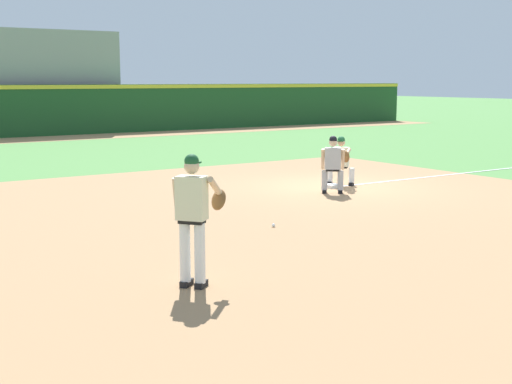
% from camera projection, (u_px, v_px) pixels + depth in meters
% --- Properties ---
extents(ground_plane, '(160.00, 160.00, 0.00)m').
position_uv_depth(ground_plane, '(332.00, 188.00, 19.02)').
color(ground_plane, '#518942').
extents(infield_dirt_patch, '(18.00, 18.00, 0.01)m').
position_uv_depth(infield_dirt_patch, '(285.00, 222.00, 14.44)').
color(infield_dirt_patch, '#A87F56').
rests_on(infield_dirt_patch, ground).
extents(warning_track_strip, '(48.00, 3.20, 0.01)m').
position_uv_depth(warning_track_strip, '(74.00, 138.00, 35.43)').
color(warning_track_strip, '#A87F56').
rests_on(warning_track_strip, ground).
extents(first_base_bag, '(0.38, 0.38, 0.09)m').
position_uv_depth(first_base_bag, '(332.00, 186.00, 19.01)').
color(first_base_bag, white).
rests_on(first_base_bag, ground).
extents(baseball, '(0.07, 0.07, 0.07)m').
position_uv_depth(baseball, '(273.00, 225.00, 13.89)').
color(baseball, white).
rests_on(baseball, ground).
extents(pitcher, '(0.85, 0.57, 1.86)m').
position_uv_depth(pitcher, '(194.00, 212.00, 9.73)').
color(pitcher, black).
rests_on(pitcher, ground).
extents(first_baseman, '(0.78, 1.07, 1.34)m').
position_uv_depth(first_baseman, '(341.00, 159.00, 19.27)').
color(first_baseman, black).
rests_on(first_baseman, ground).
extents(baserunner, '(0.68, 0.66, 1.46)m').
position_uv_depth(baserunner, '(333.00, 162.00, 17.94)').
color(baserunner, black).
rests_on(baserunner, ground).
extents(outfield_wall, '(48.00, 0.54, 2.60)m').
position_uv_depth(outfield_wall, '(59.00, 108.00, 36.85)').
color(outfield_wall, '#1E4C23').
rests_on(outfield_wall, ground).
extents(stadium_seating_block, '(7.58, 5.05, 5.45)m').
position_uv_depth(stadium_seating_block, '(38.00, 82.00, 39.37)').
color(stadium_seating_block, gray).
rests_on(stadium_seating_block, ground).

